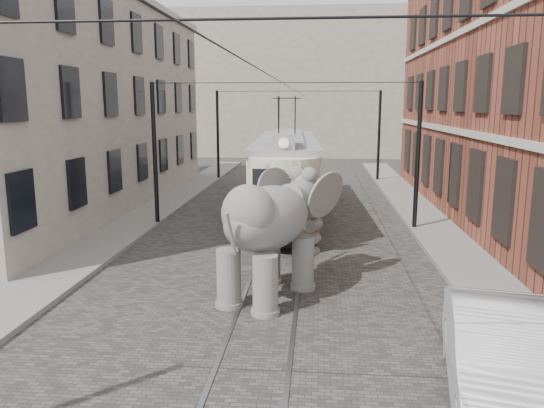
# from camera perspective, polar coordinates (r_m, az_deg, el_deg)

# --- Properties ---
(ground) EXTENTS (120.00, 120.00, 0.00)m
(ground) POSITION_cam_1_polar(r_m,az_deg,el_deg) (16.40, 0.51, -7.39)
(ground) COLOR #494643
(tram_rails) EXTENTS (1.54, 80.00, 0.02)m
(tram_rails) POSITION_cam_1_polar(r_m,az_deg,el_deg) (16.40, 0.51, -7.35)
(tram_rails) COLOR slate
(tram_rails) RESTS_ON ground
(sidewalk_right) EXTENTS (2.00, 60.00, 0.15)m
(sidewalk_right) POSITION_cam_1_polar(r_m,az_deg,el_deg) (17.02, 21.25, -7.20)
(sidewalk_right) COLOR slate
(sidewalk_right) RESTS_ON ground
(sidewalk_left) EXTENTS (2.00, 60.00, 0.15)m
(sidewalk_left) POSITION_cam_1_polar(r_m,az_deg,el_deg) (18.07, -20.64, -6.13)
(sidewalk_left) COLOR slate
(sidewalk_left) RESTS_ON ground
(brick_building) EXTENTS (8.00, 26.00, 12.00)m
(brick_building) POSITION_cam_1_polar(r_m,az_deg,el_deg) (26.43, 27.33, 11.51)
(brick_building) COLOR brown
(brick_building) RESTS_ON ground
(stucco_building) EXTENTS (7.00, 24.00, 10.00)m
(stucco_building) POSITION_cam_1_polar(r_m,az_deg,el_deg) (28.32, -20.87, 9.84)
(stucco_building) COLOR gray
(stucco_building) RESTS_ON ground
(distant_block) EXTENTS (28.00, 10.00, 14.00)m
(distant_block) POSITION_cam_1_polar(r_m,az_deg,el_deg) (55.59, 3.86, 12.66)
(distant_block) COLOR gray
(distant_block) RESTS_ON ground
(catenary) EXTENTS (11.00, 30.20, 6.00)m
(catenary) POSITION_cam_1_polar(r_m,az_deg,el_deg) (20.70, 1.06, 4.90)
(catenary) COLOR black
(catenary) RESTS_ON ground
(tram) EXTENTS (3.43, 13.80, 5.43)m
(tram) POSITION_cam_1_polar(r_m,az_deg,el_deg) (24.81, 1.60, 5.21)
(tram) COLOR beige
(tram) RESTS_ON ground
(elephant) EXTENTS (4.98, 6.22, 3.35)m
(elephant) POSITION_cam_1_polar(r_m,az_deg,el_deg) (13.91, -0.48, -3.54)
(elephant) COLOR slate
(elephant) RESTS_ON ground
(parked_car) EXTENTS (2.65, 5.35, 1.69)m
(parked_car) POSITION_cam_1_polar(r_m,az_deg,el_deg) (10.16, 23.86, -15.02)
(parked_car) COLOR silver
(parked_car) RESTS_ON ground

